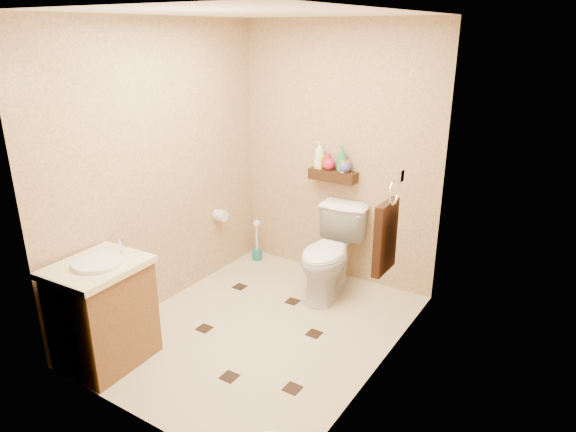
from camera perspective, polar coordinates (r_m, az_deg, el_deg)
The scene contains 19 objects.
ground at distance 4.29m, azimuth -2.95°, elevation -12.37°, with size 2.50×2.50×0.00m, color tan.
wall_back at distance 4.82m, azimuth 5.52°, elevation 6.78°, with size 2.00×0.04×2.40m, color tan.
wall_front at distance 2.93m, azimuth -17.74°, elevation -2.93°, with size 2.00×0.04×2.40m, color tan.
wall_left at distance 4.43m, azimuth -13.87°, elevation 5.11°, with size 0.04×2.50×2.40m, color tan.
wall_right at distance 3.32m, azimuth 10.85°, elevation 0.43°, with size 0.04×2.50×2.40m, color tan.
ceiling at distance 3.63m, azimuth -3.67°, elevation 21.65°, with size 2.00×2.50×0.02m, color white.
wall_shelf at distance 4.79m, azimuth 5.00°, elevation 4.50°, with size 0.46×0.14×0.10m, color #33200D.
floor_accents at distance 4.24m, azimuth -2.94°, elevation -12.69°, with size 1.31×1.25×0.01m.
toilet at distance 4.65m, azimuth 4.68°, elevation -4.17°, with size 0.44×0.78×0.79m, color white.
vanity at distance 3.94m, azimuth -19.85°, elevation -10.01°, with size 0.56×0.66×0.90m.
toilet_brush at distance 5.41m, azimuth -3.47°, elevation -3.33°, with size 0.10×0.10×0.44m.
towel_ring at distance 3.66m, azimuth 10.84°, elevation -1.98°, with size 0.12×0.30×0.76m.
toilet_paper at distance 5.01m, azimuth -7.51°, elevation 0.07°, with size 0.12×0.11×0.12m.
bottle_a at distance 4.82m, azimuth 3.51°, elevation 6.79°, with size 0.10×0.10×0.25m, color white.
bottle_b at distance 4.82m, azimuth 3.57°, elevation 6.34°, with size 0.08×0.08×0.18m, color yellow.
bottle_c at distance 4.78m, azimuth 4.58°, elevation 6.06°, with size 0.12×0.12×0.16m, color #B91536.
bottle_d at distance 4.71m, azimuth 6.01°, elevation 6.34°, with size 0.09×0.09×0.24m, color #2C853F.
bottle_e at distance 4.71m, azimuth 6.22°, elevation 5.88°, with size 0.08×0.08×0.17m, color #E6884C.
bottle_f at distance 4.71m, azimuth 6.32°, elevation 5.75°, with size 0.12×0.12×0.15m, color #414DA3.
Camera 1 is at (2.14, -2.93, 2.29)m, focal length 32.00 mm.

